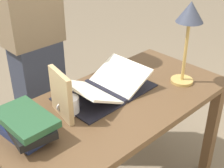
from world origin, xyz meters
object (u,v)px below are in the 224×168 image
(open_book, at_px, (105,87))
(person_reader, at_px, (34,37))
(coffee_mug, at_px, (70,105))
(reading_lamp, at_px, (189,21))
(book_standing_upright, at_px, (61,95))
(book_stack_tall, at_px, (26,124))

(open_book, height_order, person_reader, person_reader)
(open_book, height_order, coffee_mug, open_book)
(reading_lamp, bearing_deg, open_book, -28.68)
(book_standing_upright, distance_m, person_reader, 0.68)
(open_book, xyz_separation_m, book_standing_upright, (0.29, 0.02, 0.08))
(book_standing_upright, xyz_separation_m, coffee_mug, (-0.04, 0.01, -0.07))
(open_book, height_order, book_stack_tall, open_book)
(coffee_mug, relative_size, person_reader, 0.06)
(open_book, distance_m, person_reader, 0.63)
(person_reader, bearing_deg, book_standing_upright, -111.43)
(open_book, height_order, book_standing_upright, book_standing_upright)
(coffee_mug, height_order, person_reader, person_reader)
(coffee_mug, bearing_deg, open_book, -174.91)
(reading_lamp, distance_m, coffee_mug, 0.75)
(book_stack_tall, relative_size, reading_lamp, 0.68)
(coffee_mug, bearing_deg, reading_lamp, 163.22)
(book_stack_tall, height_order, reading_lamp, reading_lamp)
(reading_lamp, height_order, coffee_mug, reading_lamp)
(book_stack_tall, relative_size, coffee_mug, 2.91)
(reading_lamp, xyz_separation_m, coffee_mug, (0.65, -0.20, -0.32))
(book_stack_tall, bearing_deg, reading_lamp, 168.04)
(book_stack_tall, xyz_separation_m, person_reader, (-0.45, -0.64, 0.10))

